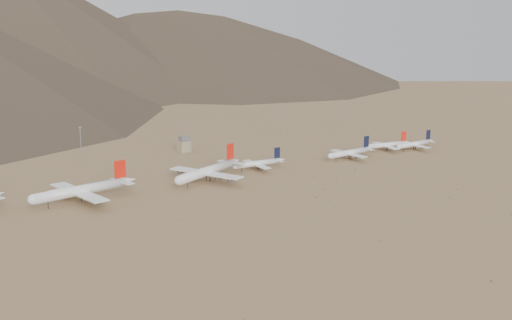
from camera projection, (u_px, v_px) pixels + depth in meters
ground at (241, 192)px, 426.49m from camera, size 3000.00×3000.00×0.00m
widebody_centre at (81, 190)px, 403.42m from camera, size 68.44×53.02×20.36m
widebody_east at (207, 171)px, 448.72m from camera, size 63.92×51.23×20.05m
narrowbody_a at (259, 163)px, 480.92m from camera, size 41.60×30.01×13.73m
narrowbody_b at (350, 152)px, 512.92m from camera, size 45.27×32.42×14.93m
narrowbody_c at (388, 145)px, 541.98m from camera, size 40.67×29.79×13.57m
narrowbody_d at (415, 144)px, 545.44m from camera, size 41.16×29.38×13.58m
control_tower at (184, 145)px, 537.42m from camera, size 8.00×8.00×12.00m
mast_west at (81, 143)px, 499.17m from camera, size 2.00×0.60×25.70m
mast_centre at (190, 137)px, 521.48m from camera, size 2.00×0.60×25.70m
mast_east at (282, 118)px, 603.40m from camera, size 2.00×0.60×25.70m
mast_far_east at (340, 113)px, 631.72m from camera, size 2.00×0.60×25.70m
desert_scrub at (383, 212)px, 385.80m from camera, size 391.87×180.31×0.88m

